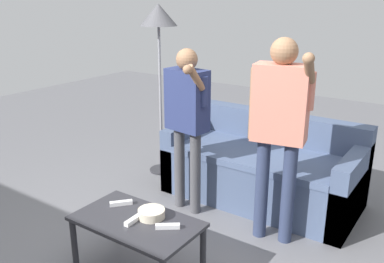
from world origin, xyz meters
name	(u,v)px	position (x,y,z in m)	size (l,w,h in m)	color
couch	(263,169)	(0.12, 1.40, 0.30)	(1.80, 0.86, 0.79)	#475675
coffee_table	(137,228)	(-0.08, -0.19, 0.38)	(0.87, 0.50, 0.44)	#2D2D33
snack_bowl	(151,213)	(-0.02, -0.11, 0.47)	(0.19, 0.19, 0.06)	beige
game_remote_nunchuk	(143,209)	(-0.11, -0.08, 0.46)	(0.06, 0.09, 0.05)	white
floor_lamp	(159,26)	(-1.10, 1.36, 1.60)	(0.38, 0.38, 1.82)	#2D2D33
player_left	(187,112)	(-0.35, 0.79, 0.93)	(0.43, 0.37, 1.48)	#47474C
player_right	(280,119)	(0.50, 0.78, 1.02)	(0.51, 0.33, 1.61)	#2D3856
game_remote_wand_near	(168,226)	(0.16, -0.16, 0.45)	(0.15, 0.13, 0.03)	white
game_remote_wand_far	(121,203)	(-0.31, -0.09, 0.45)	(0.13, 0.15, 0.03)	white
game_remote_wand_spare	(133,220)	(-0.08, -0.22, 0.45)	(0.04, 0.15, 0.03)	white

